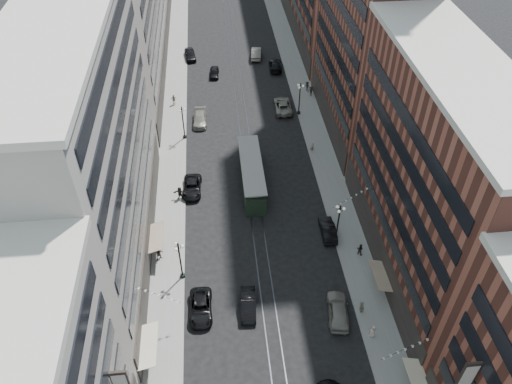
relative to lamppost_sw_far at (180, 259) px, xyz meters
name	(u,v)px	position (x,y,z in m)	size (l,w,h in m)	color
ground	(242,117)	(9.20, 32.00, -3.10)	(220.00, 220.00, 0.00)	black
sidewalk_west	(175,89)	(-1.80, 42.00, -3.02)	(4.00, 180.00, 0.15)	gray
sidewalk_east	(299,83)	(20.20, 42.00, -3.02)	(4.00, 180.00, 0.15)	gray
rail_west	(234,86)	(8.50, 42.00, -3.09)	(0.12, 180.00, 0.02)	#2D2D33
rail_east	(242,86)	(9.90, 42.00, -3.09)	(0.12, 180.00, 0.02)	#2D2D33
building_west_mid	(92,156)	(-7.80, 5.00, 10.90)	(8.00, 36.00, 28.00)	gray
building_east_mid	(433,182)	(26.20, 0.00, 8.90)	(8.00, 30.00, 24.00)	brown
lamppost_sw_far	(180,259)	(0.00, 0.00, 0.00)	(1.03, 1.14, 5.52)	black
lamppost_sw_mid	(183,121)	(0.00, 27.00, 0.00)	(1.03, 1.14, 5.52)	black
lamppost_se_far	(338,222)	(18.40, 4.00, 0.00)	(1.03, 1.14, 5.52)	black
lamppost_se_mid	(300,98)	(18.40, 32.00, 0.00)	(1.03, 1.14, 5.52)	black
streetcar	(252,175)	(9.20, 15.32, -1.45)	(2.85, 12.87, 3.56)	#1F3122
car_2	(201,308)	(2.00, -4.82, -2.39)	(2.36, 5.12, 1.42)	black
car_4	(338,310)	(16.25, -6.64, -2.21)	(2.09, 5.20, 1.77)	gray
car_5	(248,305)	(7.00, -4.94, -2.35)	(1.58, 4.54, 1.50)	black
pedestrian_2	(160,253)	(-2.62, 2.90, -2.05)	(0.87, 0.48, 1.80)	black
pedestrian_4	(362,307)	(18.80, -6.52, -2.14)	(0.94, 0.43, 1.61)	#A49D88
car_7	(192,187)	(1.12, 14.63, -2.38)	(2.38, 5.16, 1.43)	black
car_8	(200,119)	(2.40, 31.03, -2.34)	(2.11, 5.19, 1.51)	gray
car_9	(190,54)	(0.80, 53.45, -2.27)	(1.94, 4.83, 1.65)	black
car_10	(328,229)	(17.60, 5.06, -2.33)	(1.62, 4.63, 1.53)	black
car_11	(283,105)	(16.00, 33.56, -2.28)	(2.72, 5.89, 1.64)	gray
car_12	(275,65)	(16.53, 47.65, -2.30)	(2.24, 5.50, 1.60)	black
car_13	(214,72)	(5.16, 46.13, -2.41)	(1.63, 4.05, 1.38)	black
car_14	(256,53)	(13.47, 52.64, -2.24)	(1.80, 5.17, 1.70)	gray
pedestrian_5	(180,193)	(-0.46, 13.25, -2.05)	(1.66, 0.48, 1.79)	black
pedestrian_6	(174,99)	(-1.83, 36.82, -2.06)	(1.04, 0.47, 1.77)	gray
pedestrian_7	(360,249)	(20.63, 1.37, -2.15)	(0.78, 0.43, 1.60)	black
pedestrian_8	(312,146)	(18.70, 21.77, -2.14)	(0.59, 0.39, 1.62)	#B4A495
pedestrian_9	(311,91)	(21.38, 37.29, -2.07)	(1.13, 0.47, 1.75)	black
pedestrian_extra_1	(307,86)	(21.00, 39.10, -2.12)	(1.06, 0.44, 1.65)	black
pedestrian_extra_2	(373,331)	(19.15, -9.49, -2.17)	(0.76, 0.41, 1.55)	beige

